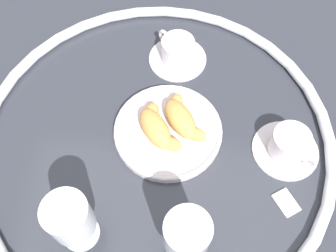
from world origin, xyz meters
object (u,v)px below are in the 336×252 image
(pastry_plate, at_px, (168,131))
(juice_glass_right, at_px, (187,235))
(coffee_cup_near, at_px, (289,145))
(sugar_packet, at_px, (286,202))
(croissant_large, at_px, (157,128))
(juice_glass_left, at_px, (70,219))
(croissant_small, at_px, (182,118))
(coffee_cup_far, at_px, (177,52))

(pastry_plate, xyz_separation_m, juice_glass_right, (0.23, 0.04, 0.08))
(pastry_plate, relative_size, coffee_cup_near, 1.67)
(pastry_plate, relative_size, sugar_packet, 4.54)
(pastry_plate, height_order, croissant_large, croissant_large)
(pastry_plate, xyz_separation_m, juice_glass_left, (0.22, -0.15, 0.08))
(croissant_large, xyz_separation_m, juice_glass_right, (0.22, 0.06, 0.06))
(croissant_small, relative_size, coffee_cup_far, 0.89)
(croissant_small, xyz_separation_m, sugar_packet, (0.16, 0.21, -0.04))
(croissant_small, bearing_deg, croissant_large, -63.49)
(croissant_large, bearing_deg, coffee_cup_far, 171.03)
(croissant_small, height_order, coffee_cup_near, croissant_small)
(sugar_packet, bearing_deg, juice_glass_left, -109.19)
(croissant_small, height_order, sugar_packet, croissant_small)
(pastry_plate, xyz_separation_m, croissant_large, (0.01, -0.02, 0.03))
(coffee_cup_near, distance_m, sugar_packet, 0.11)
(pastry_plate, relative_size, croissant_small, 1.87)
(juice_glass_left, xyz_separation_m, juice_glass_right, (0.02, 0.19, 0.00))
(pastry_plate, xyz_separation_m, coffee_cup_far, (-0.20, 0.01, 0.02))
(coffee_cup_far, xyz_separation_m, juice_glass_left, (0.42, -0.16, 0.07))
(coffee_cup_near, relative_size, juice_glass_right, 0.97)
(juice_glass_right, bearing_deg, croissant_large, -164.13)
(croissant_large, distance_m, croissant_small, 0.06)
(croissant_small, relative_size, juice_glass_left, 0.87)
(coffee_cup_far, bearing_deg, sugar_packet, 32.86)
(croissant_large, height_order, juice_glass_right, juice_glass_right)
(croissant_small, xyz_separation_m, coffee_cup_near, (0.04, 0.22, -0.01))
(coffee_cup_far, distance_m, juice_glass_right, 0.44)
(croissant_large, height_order, juice_glass_left, juice_glass_left)
(sugar_packet, bearing_deg, coffee_cup_near, 144.16)
(croissant_large, distance_m, juice_glass_left, 0.25)
(pastry_plate, distance_m, juice_glass_left, 0.28)
(coffee_cup_far, bearing_deg, croissant_large, -8.97)
(croissant_large, relative_size, sugar_packet, 2.43)
(pastry_plate, distance_m, sugar_packet, 0.27)
(croissant_large, xyz_separation_m, coffee_cup_far, (-0.21, 0.03, -0.01))
(coffee_cup_near, relative_size, sugar_packet, 2.72)
(coffee_cup_near, xyz_separation_m, coffee_cup_far, (-0.23, -0.23, 0.00))
(juice_glass_left, xyz_separation_m, sugar_packet, (-0.08, 0.38, -0.09))
(coffee_cup_far, bearing_deg, coffee_cup_near, 44.97)
(croissant_small, bearing_deg, juice_glass_right, 3.34)
(croissant_large, xyz_separation_m, juice_glass_left, (0.21, -0.13, 0.05))
(croissant_large, relative_size, juice_glass_right, 0.87)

